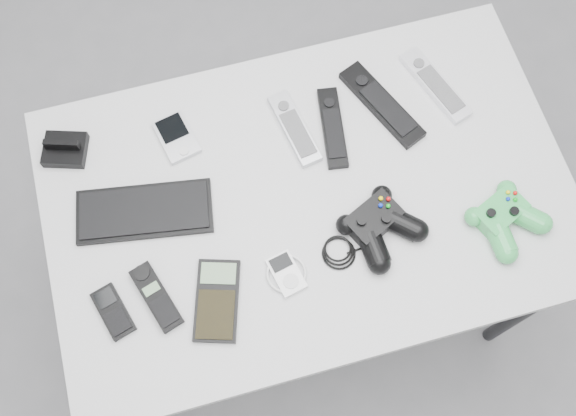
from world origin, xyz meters
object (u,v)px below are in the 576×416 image
object	(u,v)px
calculator	(217,300)
pda_keyboard	(144,211)
remote_silver_a	(294,128)
mobile_phone	(113,312)
desk	(308,206)
cordless_handset	(156,297)
mp3_player	(286,274)
remote_silver_b	(435,85)
controller_black	(379,224)
remote_black_b	(382,104)
pda	(176,137)
controller_green	(505,217)
remote_black_a	(333,127)

from	to	relation	value
calculator	pda_keyboard	bearing A→B (deg)	131.76
remote_silver_a	mobile_phone	distance (m)	0.54
desk	cordless_handset	distance (m)	0.38
remote_silver_a	mp3_player	xyz separation A→B (m)	(-0.10, -0.31, -0.00)
cordless_handset	pda_keyboard	bearing A→B (deg)	68.47
mobile_phone	cordless_handset	size ratio (longest dim) A/B	0.75
remote_silver_b	controller_black	xyz separation A→B (m)	(-0.23, -0.29, 0.02)
remote_black_b	remote_silver_b	world-z (taller)	remote_black_b
remote_black_b	mobile_phone	world-z (taller)	remote_black_b
pda	cordless_handset	distance (m)	0.35
cordless_handset	calculator	distance (m)	0.12
controller_green	remote_silver_b	bearing A→B (deg)	70.94
mobile_phone	pda	bearing A→B (deg)	43.12
pda_keyboard	pda	xyz separation A→B (m)	(0.10, 0.15, 0.00)
desk	remote_black_a	xyz separation A→B (m)	(0.09, 0.14, 0.07)
remote_silver_a	cordless_handset	size ratio (longest dim) A/B	1.29
controller_black	pda	bearing A→B (deg)	113.82
mobile_phone	controller_black	distance (m)	0.56
remote_silver_a	controller_green	size ratio (longest dim) A/B	1.20
mobile_phone	controller_green	distance (m)	0.81
remote_black_b	calculator	xyz separation A→B (m)	(-0.45, -0.33, -0.00)
remote_black_a	controller_green	xyz separation A→B (m)	(0.28, -0.30, 0.01)
remote_silver_a	remote_silver_b	size ratio (longest dim) A/B	0.90
remote_silver_a	remote_black_a	size ratio (longest dim) A/B	0.96
mobile_phone	remote_silver_a	bearing A→B (deg)	16.53
pda	cordless_handset	size ratio (longest dim) A/B	0.76
remote_black_a	controller_black	distance (m)	0.25
pda	controller_black	size ratio (longest dim) A/B	0.42
remote_silver_a	pda_keyboard	bearing A→B (deg)	-173.29
cordless_handset	controller_black	world-z (taller)	controller_black
desk	controller_black	size ratio (longest dim) A/B	4.25
remote_black_a	remote_silver_b	distance (m)	0.25
pda_keyboard	calculator	world-z (taller)	same
remote_silver_a	mobile_phone	bearing A→B (deg)	-156.56
remote_black_b	mp3_player	xyz separation A→B (m)	(-0.31, -0.31, -0.00)
remote_black_a	calculator	world-z (taller)	remote_black_a
remote_silver_b	controller_green	world-z (taller)	controller_green
pda	cordless_handset	xyz separation A→B (m)	(-0.11, -0.34, 0.00)
remote_silver_a	controller_green	xyz separation A→B (m)	(0.36, -0.32, 0.01)
mobile_phone	cordless_handset	xyz separation A→B (m)	(0.09, 0.01, 0.00)
calculator	controller_black	world-z (taller)	controller_black
controller_black	controller_green	distance (m)	0.26
desk	mp3_player	bearing A→B (deg)	-120.81
remote_silver_a	remote_silver_b	bearing A→B (deg)	-6.11
remote_silver_a	mp3_player	distance (m)	0.33
desk	pda_keyboard	xyz separation A→B (m)	(-0.34, 0.05, 0.07)
mp3_player	remote_black_b	bearing A→B (deg)	33.65
pda_keyboard	controller_green	world-z (taller)	controller_green
pda_keyboard	mp3_player	size ratio (longest dim) A/B	3.23
pda_keyboard	controller_green	bearing A→B (deg)	-7.53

